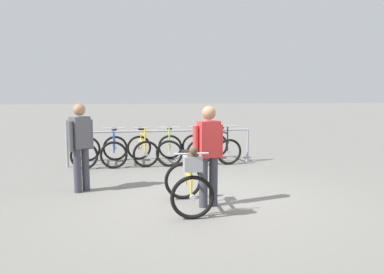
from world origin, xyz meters
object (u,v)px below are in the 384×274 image
at_px(featured_bicycle, 189,181).
at_px(racked_bike_teal, 196,148).
at_px(racked_bike_black, 223,147).
at_px(person_with_featured_bike, 209,152).
at_px(racked_bike_yellow, 142,149).
at_px(racked_bike_red, 86,151).
at_px(racked_bike_lime, 170,149).
at_px(racked_bike_blue, 114,150).
at_px(pedestrian_with_backpack, 80,142).

bearing_deg(featured_bicycle, racked_bike_teal, 81.82).
relative_size(racked_bike_black, person_with_featured_bike, 0.73).
distance_m(racked_bike_yellow, person_with_featured_bike, 3.88).
xyz_separation_m(racked_bike_red, racked_bike_teal, (2.80, 0.15, 0.00)).
height_order(racked_bike_teal, racked_bike_black, same).
height_order(racked_bike_lime, featured_bicycle, featured_bicycle).
distance_m(racked_bike_black, person_with_featured_bike, 3.93).
bearing_deg(racked_bike_red, featured_bicycle, -59.47).
bearing_deg(racked_bike_red, racked_bike_blue, 3.14).
bearing_deg(pedestrian_with_backpack, racked_bike_lime, 55.47).
relative_size(racked_bike_blue, racked_bike_yellow, 0.94).
xyz_separation_m(racked_bike_blue, racked_bike_teal, (2.10, 0.12, -0.00)).
bearing_deg(person_with_featured_bike, racked_bike_yellow, 107.73).
distance_m(featured_bicycle, person_with_featured_bike, 0.58).
xyz_separation_m(racked_bike_red, featured_bicycle, (2.23, -3.78, 0.12)).
bearing_deg(racked_bike_teal, featured_bicycle, -98.18).
height_order(racked_bike_yellow, racked_bike_lime, same).
bearing_deg(racked_bike_yellow, person_with_featured_bike, -72.27).
relative_size(racked_bike_teal, featured_bicycle, 0.91).
height_order(racked_bike_blue, pedestrian_with_backpack, pedestrian_with_backpack).
xyz_separation_m(racked_bike_yellow, racked_bike_black, (2.10, 0.12, 0.00)).
xyz_separation_m(racked_bike_black, pedestrian_with_backpack, (-3.16, -2.64, 0.57)).
bearing_deg(featured_bicycle, pedestrian_with_backpack, 144.85).
height_order(featured_bicycle, pedestrian_with_backpack, pedestrian_with_backpack).
distance_m(racked_bike_teal, pedestrian_with_backpack, 3.63).
bearing_deg(racked_bike_black, racked_bike_yellow, -176.86).
relative_size(racked_bike_blue, pedestrian_with_backpack, 0.70).
xyz_separation_m(racked_bike_yellow, racked_bike_teal, (1.40, 0.08, 0.00)).
bearing_deg(racked_bike_blue, racked_bike_yellow, 3.14).
distance_m(racked_bike_blue, person_with_featured_bike, 4.12).
bearing_deg(pedestrian_with_backpack, racked_bike_teal, 46.56).
distance_m(racked_bike_blue, racked_bike_black, 2.80).
xyz_separation_m(racked_bike_red, racked_bike_lime, (2.10, 0.12, 0.00)).
bearing_deg(racked_bike_yellow, racked_bike_red, -176.86).
bearing_deg(person_with_featured_bike, racked_bike_blue, 117.29).
distance_m(racked_bike_red, pedestrian_with_backpack, 2.53).
xyz_separation_m(racked_bike_yellow, person_with_featured_bike, (1.17, -3.66, 0.54)).
distance_m(racked_bike_red, racked_bike_blue, 0.70).
bearing_deg(person_with_featured_bike, racked_bike_red, 125.61).
bearing_deg(racked_bike_blue, featured_bicycle, -68.16).
bearing_deg(racked_bike_teal, racked_bike_blue, -176.86).
height_order(person_with_featured_bike, pedestrian_with_backpack, same).
bearing_deg(racked_bike_lime, racked_bike_red, -176.86).
bearing_deg(featured_bicycle, person_with_featured_bike, 29.79).
bearing_deg(racked_bike_lime, pedestrian_with_backpack, -124.53).
distance_m(racked_bike_teal, racked_bike_black, 0.70).
xyz_separation_m(racked_bike_teal, racked_bike_black, (0.70, 0.04, 0.00)).
relative_size(racked_bike_lime, featured_bicycle, 0.93).
bearing_deg(racked_bike_teal, racked_bike_lime, -176.86).
xyz_separation_m(racked_bike_lime, pedestrian_with_backpack, (-1.76, -2.56, 0.57)).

